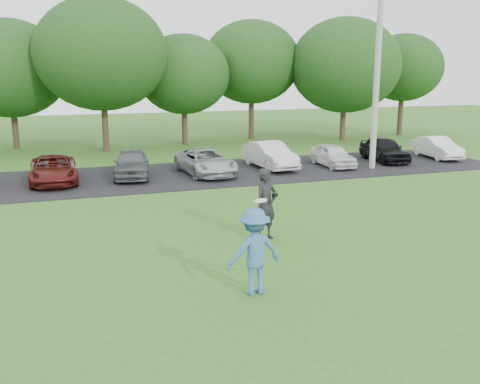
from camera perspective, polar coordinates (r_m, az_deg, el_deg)
name	(u,v)px	position (r m, az deg, el deg)	size (l,w,h in m)	color
ground	(291,282)	(12.03, 5.50, -9.58)	(100.00, 100.00, 0.00)	#2F631C
parking_lot	(171,175)	(24.00, -7.40, 1.76)	(32.00, 6.50, 0.03)	black
utility_pole	(378,52)	(25.94, 14.53, 14.21)	(0.28, 0.28, 10.76)	#A2A29D
frisbee_player	(254,251)	(11.12, 1.52, -6.33)	(1.25, 0.79, 2.02)	teal
camera_bystander	(266,204)	(14.64, 2.80, -1.33)	(0.85, 0.72, 1.99)	black
parked_cars	(147,163)	(23.73, -9.85, 3.03)	(30.45, 4.88, 1.25)	white
tree_row	(160,65)	(33.44, -8.54, 13.25)	(42.39, 9.85, 8.64)	#38281C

